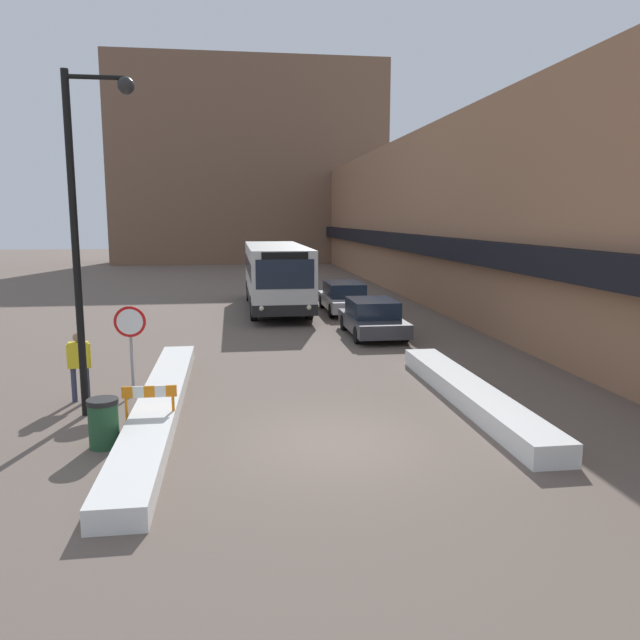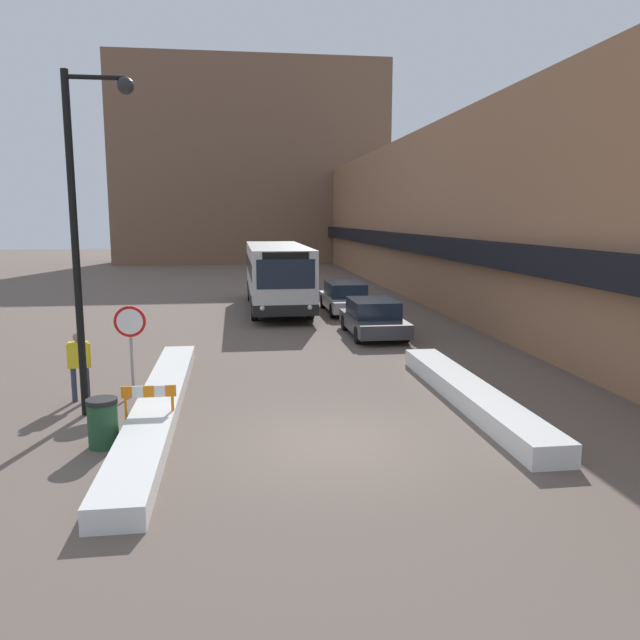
{
  "view_description": "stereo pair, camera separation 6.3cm",
  "coord_description": "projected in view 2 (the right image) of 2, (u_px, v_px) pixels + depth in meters",
  "views": [
    {
      "loc": [
        -1.91,
        -11.46,
        4.34
      ],
      "look_at": [
        0.38,
        4.8,
        1.64
      ],
      "focal_mm": 35.0,
      "sensor_mm": 36.0,
      "label": 1
    },
    {
      "loc": [
        -1.85,
        -11.47,
        4.34
      ],
      "look_at": [
        0.38,
        4.8,
        1.64
      ],
      "focal_mm": 35.0,
      "sensor_mm": 36.0,
      "label": 2
    }
  ],
  "objects": [
    {
      "name": "parked_car_front",
      "position": [
        373.0,
        318.0,
        23.08
      ],
      "size": [
        1.89,
        4.3,
        1.35
      ],
      "color": "#38383D",
      "rests_on": "ground_plane"
    },
    {
      "name": "city_bus",
      "position": [
        277.0,
        274.0,
        29.68
      ],
      "size": [
        2.67,
        10.53,
        3.05
      ],
      "color": "silver",
      "rests_on": "ground_plane"
    },
    {
      "name": "parked_car_back",
      "position": [
        345.0,
        297.0,
        28.87
      ],
      "size": [
        1.88,
        4.81,
        1.39
      ],
      "color": "#B7B7BC",
      "rests_on": "ground_plane"
    },
    {
      "name": "stop_sign",
      "position": [
        130.0,
        331.0,
        15.15
      ],
      "size": [
        0.76,
        0.08,
        2.23
      ],
      "color": "gray",
      "rests_on": "ground_plane"
    },
    {
      "name": "snow_bank_left",
      "position": [
        159.0,
        404.0,
        14.0
      ],
      "size": [
        0.9,
        11.07,
        0.39
      ],
      "color": "silver",
      "rests_on": "ground_plane"
    },
    {
      "name": "ground_plane",
      "position": [
        334.0,
        443.0,
        12.17
      ],
      "size": [
        160.0,
        160.0,
        0.0
      ],
      "primitive_type": "plane",
      "color": "#66564C"
    },
    {
      "name": "building_row_right",
      "position": [
        438.0,
        217.0,
        36.26
      ],
      "size": [
        5.5,
        60.0,
        8.75
      ],
      "color": "#996B4C",
      "rests_on": "ground_plane"
    },
    {
      "name": "street_lamp",
      "position": [
        86.0,
        211.0,
        13.21
      ],
      "size": [
        1.46,
        0.36,
        7.34
      ],
      "color": "black",
      "rests_on": "ground_plane"
    },
    {
      "name": "pedestrian",
      "position": [
        79.0,
        360.0,
        14.77
      ],
      "size": [
        0.54,
        0.26,
        1.67
      ],
      "rotation": [
        0.0,
        0.0,
        0.12
      ],
      "color": "#333851",
      "rests_on": "ground_plane"
    },
    {
      "name": "trash_bin",
      "position": [
        103.0,
        423.0,
        11.88
      ],
      "size": [
        0.59,
        0.59,
        0.95
      ],
      "color": "#234C2D",
      "rests_on": "ground_plane"
    },
    {
      "name": "building_backdrop_far",
      "position": [
        252.0,
        165.0,
        60.99
      ],
      "size": [
        26.0,
        8.0,
        18.96
      ],
      "color": "brown",
      "rests_on": "ground_plane"
    },
    {
      "name": "snow_bank_right",
      "position": [
        470.0,
        394.0,
        14.72
      ],
      "size": [
        0.9,
        8.1,
        0.46
      ],
      "color": "silver",
      "rests_on": "ground_plane"
    },
    {
      "name": "construction_barricade",
      "position": [
        149.0,
        399.0,
        12.8
      ],
      "size": [
        1.1,
        0.06,
        0.94
      ],
      "color": "orange",
      "rests_on": "ground_plane"
    }
  ]
}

